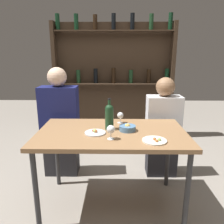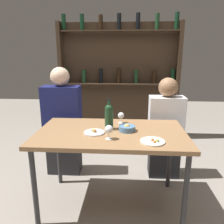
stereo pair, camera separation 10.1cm
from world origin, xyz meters
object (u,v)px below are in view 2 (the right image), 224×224
(wine_bottle, at_px, (109,116))
(seated_person_left, at_px, (63,125))
(wine_glass_1, at_px, (121,116))
(wine_glass_0, at_px, (109,130))
(food_plate_0, at_px, (94,132))
(snack_bowl, at_px, (127,128))
(seated_person_right, at_px, (165,131))
(food_plate_1, at_px, (153,141))

(wine_bottle, relative_size, seated_person_left, 0.22)
(wine_glass_1, height_order, seated_person_left, seated_person_left)
(wine_glass_0, bearing_deg, food_plate_0, 136.78)
(snack_bowl, xyz_separation_m, seated_person_right, (0.45, 0.57, -0.22))
(wine_glass_0, distance_m, food_plate_1, 0.36)
(wine_glass_1, bearing_deg, food_plate_0, -126.60)
(snack_bowl, bearing_deg, seated_person_left, 143.43)
(wine_glass_1, height_order, snack_bowl, wine_glass_1)
(wine_glass_0, distance_m, seated_person_right, 1.02)
(food_plate_1, distance_m, seated_person_right, 0.88)
(wine_glass_0, height_order, seated_person_right, seated_person_right)
(wine_glass_0, bearing_deg, snack_bowl, 54.59)
(food_plate_1, bearing_deg, wine_glass_0, 173.14)
(snack_bowl, distance_m, seated_person_left, 0.97)
(wine_bottle, relative_size, wine_glass_1, 2.60)
(snack_bowl, bearing_deg, wine_glass_0, -125.41)
(food_plate_0, relative_size, seated_person_left, 0.14)
(seated_person_right, bearing_deg, food_plate_1, -106.85)
(seated_person_left, height_order, seated_person_right, seated_person_left)
(wine_glass_0, xyz_separation_m, seated_person_right, (0.60, 0.78, -0.28))
(food_plate_0, distance_m, seated_person_right, 1.00)
(wine_glass_0, height_order, food_plate_1, wine_glass_0)
(food_plate_1, bearing_deg, seated_person_right, 73.15)
(food_plate_0, xyz_separation_m, seated_person_left, (-0.48, 0.64, -0.16))
(wine_glass_1, xyz_separation_m, snack_bowl, (0.06, -0.23, -0.05))
(wine_glass_1, bearing_deg, wine_bottle, -118.76)
(wine_bottle, bearing_deg, food_plate_1, -37.96)
(wine_glass_0, xyz_separation_m, seated_person_left, (-0.62, 0.78, -0.23))
(wine_glass_1, relative_size, food_plate_1, 0.57)
(food_plate_0, distance_m, seated_person_left, 0.82)
(wine_glass_0, distance_m, food_plate_0, 0.21)
(seated_person_left, distance_m, seated_person_right, 1.22)
(wine_bottle, bearing_deg, wine_glass_0, -85.66)
(food_plate_0, xyz_separation_m, seated_person_right, (0.74, 0.64, -0.21))
(wine_bottle, relative_size, wine_glass_0, 2.43)
(food_plate_1, xyz_separation_m, seated_person_right, (0.25, 0.82, -0.20))
(wine_glass_1, distance_m, snack_bowl, 0.25)
(wine_bottle, xyz_separation_m, seated_person_right, (0.62, 0.53, -0.33))
(seated_person_left, bearing_deg, seated_person_right, 0.00)
(wine_glass_0, bearing_deg, seated_person_left, 128.54)
(wine_bottle, distance_m, seated_person_right, 0.88)
(snack_bowl, height_order, seated_person_left, seated_person_left)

